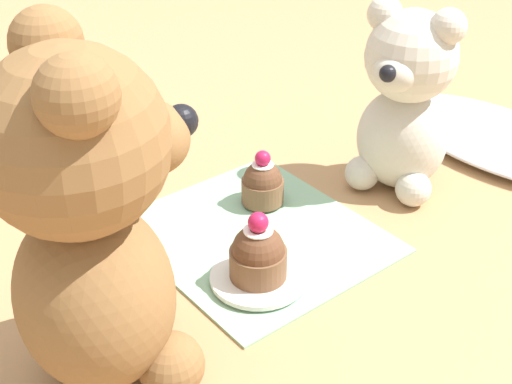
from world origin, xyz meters
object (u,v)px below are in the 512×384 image
at_px(teddy_bear_cream, 405,101).
at_px(juice_glass, 76,144).
at_px(saucer_plate, 258,277).
at_px(cupcake_near_tan_bear, 258,255).
at_px(cupcake_near_cream_bear, 263,184).
at_px(teddy_bear_tan, 90,221).

bearing_deg(teddy_bear_cream, juice_glass, -151.84).
bearing_deg(saucer_plate, cupcake_near_tan_bear, -90.00).
distance_m(teddy_bear_cream, cupcake_near_cream_bear, 0.18).
bearing_deg(saucer_plate, teddy_bear_tan, -87.68).
xyz_separation_m(teddy_bear_cream, teddy_bear_tan, (0.05, -0.41, 0.04)).
bearing_deg(cupcake_near_tan_bear, juice_glass, -174.66).
bearing_deg(juice_glass, teddy_bear_tan, -22.44).
height_order(cupcake_near_cream_bear, saucer_plate, cupcake_near_cream_bear).
bearing_deg(teddy_bear_tan, cupcake_near_cream_bear, -51.78).
bearing_deg(cupcake_near_cream_bear, cupcake_near_tan_bear, -40.88).
bearing_deg(saucer_plate, cupcake_near_cream_bear, 139.12).
relative_size(teddy_bear_cream, juice_glass, 3.48).
bearing_deg(teddy_bear_cream, saucer_plate, -96.74).
distance_m(teddy_bear_tan, juice_glass, 0.37).
height_order(cupcake_near_tan_bear, juice_glass, cupcake_near_tan_bear).
relative_size(cupcake_near_cream_bear, saucer_plate, 0.68).
bearing_deg(cupcake_near_tan_bear, saucer_plate, 90.00).
xyz_separation_m(saucer_plate, cupcake_near_tan_bear, (0.00, -0.00, 0.03)).
relative_size(teddy_bear_cream, teddy_bear_tan, 0.74).
height_order(teddy_bear_cream, cupcake_near_tan_bear, teddy_bear_cream).
distance_m(teddy_bear_cream, juice_glass, 0.39).
distance_m(cupcake_near_tan_bear, juice_glass, 0.32).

